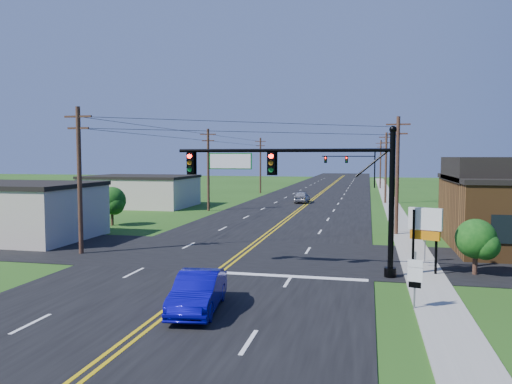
% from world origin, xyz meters
% --- Properties ---
extents(ground, '(260.00, 260.00, 0.00)m').
position_xyz_m(ground, '(0.00, 0.00, 0.00)').
color(ground, '#214513').
rests_on(ground, ground).
extents(road_main, '(16.00, 220.00, 0.04)m').
position_xyz_m(road_main, '(0.00, 50.00, 0.02)').
color(road_main, black).
rests_on(road_main, ground).
extents(road_cross, '(70.00, 10.00, 0.04)m').
position_xyz_m(road_cross, '(0.00, 12.00, 0.02)').
color(road_cross, black).
rests_on(road_cross, ground).
extents(sidewalk, '(2.00, 160.00, 0.08)m').
position_xyz_m(sidewalk, '(10.50, 40.00, 0.04)').
color(sidewalk, gray).
rests_on(sidewalk, ground).
extents(signal_mast_main, '(11.30, 0.60, 7.48)m').
position_xyz_m(signal_mast_main, '(4.34, 8.00, 4.75)').
color(signal_mast_main, black).
rests_on(signal_mast_main, ground).
extents(signal_mast_far, '(10.98, 0.60, 7.48)m').
position_xyz_m(signal_mast_far, '(4.44, 80.00, 4.55)').
color(signal_mast_far, black).
rests_on(signal_mast_far, ground).
extents(cream_bldg_near, '(10.20, 8.20, 4.10)m').
position_xyz_m(cream_bldg_near, '(-17.00, 14.00, 2.06)').
color(cream_bldg_near, beige).
rests_on(cream_bldg_near, ground).
extents(cream_bldg_far, '(12.20, 9.20, 3.70)m').
position_xyz_m(cream_bldg_far, '(-19.00, 38.00, 1.86)').
color(cream_bldg_far, beige).
rests_on(cream_bldg_far, ground).
extents(utility_pole_left_a, '(1.80, 0.28, 9.00)m').
position_xyz_m(utility_pole_left_a, '(-9.50, 10.00, 4.72)').
color(utility_pole_left_a, '#382119').
rests_on(utility_pole_left_a, ground).
extents(utility_pole_left_b, '(1.80, 0.28, 9.00)m').
position_xyz_m(utility_pole_left_b, '(-9.50, 35.00, 4.72)').
color(utility_pole_left_b, '#382119').
rests_on(utility_pole_left_b, ground).
extents(utility_pole_left_c, '(1.80, 0.28, 9.00)m').
position_xyz_m(utility_pole_left_c, '(-9.50, 62.00, 4.72)').
color(utility_pole_left_c, '#382119').
rests_on(utility_pole_left_c, ground).
extents(utility_pole_right_a, '(1.80, 0.28, 9.00)m').
position_xyz_m(utility_pole_right_a, '(9.80, 22.00, 4.72)').
color(utility_pole_right_a, '#382119').
rests_on(utility_pole_right_a, ground).
extents(utility_pole_right_b, '(1.80, 0.28, 9.00)m').
position_xyz_m(utility_pole_right_b, '(9.80, 48.00, 4.72)').
color(utility_pole_right_b, '#382119').
rests_on(utility_pole_right_b, ground).
extents(utility_pole_right_c, '(1.80, 0.28, 9.00)m').
position_xyz_m(utility_pole_right_c, '(9.80, 78.00, 4.72)').
color(utility_pole_right_c, '#382119').
rests_on(utility_pole_right_c, ground).
extents(tree_right_back, '(3.00, 3.00, 4.10)m').
position_xyz_m(tree_right_back, '(16.00, 26.00, 2.60)').
color(tree_right_back, '#382119').
rests_on(tree_right_back, ground).
extents(shrub_corner, '(2.00, 2.00, 2.86)m').
position_xyz_m(shrub_corner, '(13.00, 9.50, 1.85)').
color(shrub_corner, '#382119').
rests_on(shrub_corner, ground).
extents(tree_left, '(2.40, 2.40, 3.37)m').
position_xyz_m(tree_left, '(-14.00, 22.00, 2.16)').
color(tree_left, '#382119').
rests_on(tree_left, ground).
extents(blue_car, '(2.13, 4.67, 1.49)m').
position_xyz_m(blue_car, '(1.31, 0.77, 0.74)').
color(blue_car, '#0B079A').
rests_on(blue_car, ground).
extents(distant_car, '(1.77, 4.37, 1.49)m').
position_xyz_m(distant_car, '(-0.69, 46.60, 0.74)').
color(distant_car, '#A9A9AE').
rests_on(distant_car, ground).
extents(route_sign, '(0.57, 0.17, 2.30)m').
position_xyz_m(route_sign, '(9.50, 2.83, 1.34)').
color(route_sign, slate).
rests_on(route_sign, ground).
extents(stop_sign, '(0.72, 0.13, 2.03)m').
position_xyz_m(stop_sign, '(10.84, 11.98, 1.46)').
color(stop_sign, slate).
rests_on(stop_sign, ground).
extents(pylon_sign, '(1.63, 0.83, 3.41)m').
position_xyz_m(pylon_sign, '(10.50, 9.00, 2.49)').
color(pylon_sign, black).
rests_on(pylon_sign, ground).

